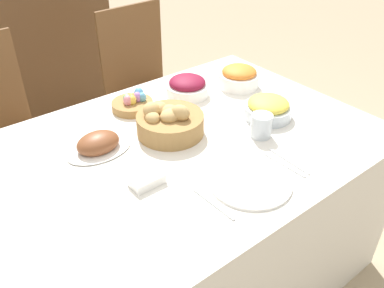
% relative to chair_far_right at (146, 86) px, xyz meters
% --- Properties ---
extents(ground_plane, '(12.00, 12.00, 0.00)m').
position_rel_chair_far_right_xyz_m(ground_plane, '(-0.42, -0.88, -0.51)').
color(ground_plane, tan).
extents(dining_table, '(1.53, 1.04, 0.73)m').
position_rel_chair_far_right_xyz_m(dining_table, '(-0.42, -0.88, -0.14)').
color(dining_table, white).
rests_on(dining_table, ground).
extents(chair_far_right, '(0.44, 0.44, 0.95)m').
position_rel_chair_far_right_xyz_m(chair_far_right, '(0.00, 0.00, 0.00)').
color(chair_far_right, brown).
rests_on(chair_far_right, ground).
extents(sideboard, '(1.29, 0.44, 0.95)m').
position_rel_chair_far_right_xyz_m(sideboard, '(-0.46, 0.93, -0.03)').
color(sideboard, brown).
rests_on(sideboard, ground).
extents(bread_basket, '(0.26, 0.26, 0.13)m').
position_rel_chair_far_right_xyz_m(bread_basket, '(-0.39, -0.80, 0.27)').
color(bread_basket, '#9E7542').
rests_on(bread_basket, dining_table).
extents(egg_basket, '(0.17, 0.17, 0.08)m').
position_rel_chair_far_right_xyz_m(egg_basket, '(-0.40, -0.55, 0.25)').
color(egg_basket, '#9E7542').
rests_on(egg_basket, dining_table).
extents(ham_platter, '(0.24, 0.17, 0.08)m').
position_rel_chair_far_right_xyz_m(ham_platter, '(-0.66, -0.73, 0.24)').
color(ham_platter, white).
rests_on(ham_platter, dining_table).
extents(beet_salad_bowl, '(0.19, 0.19, 0.09)m').
position_rel_chair_far_right_xyz_m(beet_salad_bowl, '(-0.14, -0.59, 0.26)').
color(beet_salad_bowl, white).
rests_on(beet_salad_bowl, dining_table).
extents(pineapple_bowl, '(0.20, 0.20, 0.09)m').
position_rel_chair_far_right_xyz_m(pineapple_bowl, '(-0.00, -0.94, 0.26)').
color(pineapple_bowl, silver).
rests_on(pineapple_bowl, dining_table).
extents(carrot_bowl, '(0.19, 0.19, 0.10)m').
position_rel_chair_far_right_xyz_m(carrot_bowl, '(0.10, -0.66, 0.27)').
color(carrot_bowl, white).
rests_on(carrot_bowl, dining_table).
extents(dinner_plate, '(0.27, 0.27, 0.01)m').
position_rel_chair_far_right_xyz_m(dinner_plate, '(-0.36, -1.20, 0.22)').
color(dinner_plate, white).
rests_on(dinner_plate, dining_table).
extents(fork, '(0.02, 0.18, 0.00)m').
position_rel_chair_far_right_xyz_m(fork, '(-0.52, -1.20, 0.22)').
color(fork, silver).
rests_on(fork, dining_table).
extents(knife, '(0.02, 0.18, 0.00)m').
position_rel_chair_far_right_xyz_m(knife, '(-0.20, -1.20, 0.22)').
color(knife, silver).
rests_on(knife, dining_table).
extents(spoon, '(0.02, 0.18, 0.00)m').
position_rel_chair_far_right_xyz_m(spoon, '(-0.17, -1.20, 0.22)').
color(spoon, silver).
rests_on(spoon, dining_table).
extents(drinking_cup, '(0.08, 0.08, 0.09)m').
position_rel_chair_far_right_xyz_m(drinking_cup, '(-0.13, -1.03, 0.27)').
color(drinking_cup, silver).
rests_on(drinking_cup, dining_table).
extents(butter_dish, '(0.11, 0.07, 0.03)m').
position_rel_chair_far_right_xyz_m(butter_dish, '(-0.62, -1.00, 0.24)').
color(butter_dish, white).
rests_on(butter_dish, dining_table).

